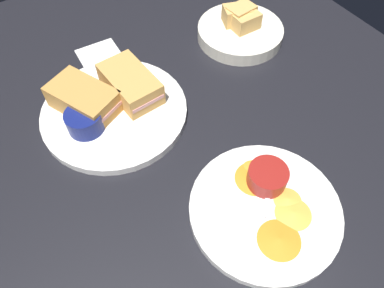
% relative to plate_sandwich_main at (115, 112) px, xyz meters
% --- Properties ---
extents(ground_plane, '(1.10, 1.10, 0.03)m').
position_rel_plate_sandwich_main_xyz_m(ground_plane, '(0.04, 0.10, -0.02)').
color(ground_plane, black).
extents(plate_sandwich_main, '(0.28, 0.28, 0.02)m').
position_rel_plate_sandwich_main_xyz_m(plate_sandwich_main, '(0.00, 0.00, 0.00)').
color(plate_sandwich_main, white).
rests_on(plate_sandwich_main, ground_plane).
extents(sandwich_half_near, '(0.14, 0.09, 0.05)m').
position_rel_plate_sandwich_main_xyz_m(sandwich_half_near, '(-0.02, 0.05, 0.03)').
color(sandwich_half_near, tan).
rests_on(sandwich_half_near, plate_sandwich_main).
extents(sandwich_half_far, '(0.15, 0.12, 0.05)m').
position_rel_plate_sandwich_main_xyz_m(sandwich_half_far, '(-0.03, -0.04, 0.03)').
color(sandwich_half_far, '#C68C42').
rests_on(sandwich_half_far, plate_sandwich_main).
extents(ramekin_dark_sauce, '(0.07, 0.07, 0.04)m').
position_rel_plate_sandwich_main_xyz_m(ramekin_dark_sauce, '(0.01, -0.06, 0.03)').
color(ramekin_dark_sauce, navy).
rests_on(ramekin_dark_sauce, plate_sandwich_main).
extents(spoon_by_dark_ramekin, '(0.04, 0.10, 0.01)m').
position_rel_plate_sandwich_main_xyz_m(spoon_by_dark_ramekin, '(-0.00, -0.01, 0.01)').
color(spoon_by_dark_ramekin, silver).
rests_on(spoon_by_dark_ramekin, plate_sandwich_main).
extents(plate_chips_companion, '(0.25, 0.25, 0.02)m').
position_rel_plate_sandwich_main_xyz_m(plate_chips_companion, '(0.32, 0.11, 0.00)').
color(plate_chips_companion, white).
rests_on(plate_chips_companion, ground_plane).
extents(ramekin_light_gravy, '(0.07, 0.07, 0.03)m').
position_rel_plate_sandwich_main_xyz_m(ramekin_light_gravy, '(0.28, 0.14, 0.03)').
color(ramekin_light_gravy, maroon).
rests_on(ramekin_light_gravy, plate_chips_companion).
extents(spoon_by_gravy_ramekin, '(0.08, 0.08, 0.01)m').
position_rel_plate_sandwich_main_xyz_m(spoon_by_gravy_ramekin, '(0.29, 0.15, 0.01)').
color(spoon_by_gravy_ramekin, silver).
rests_on(spoon_by_gravy_ramekin, plate_chips_companion).
extents(plantain_chip_scatter, '(0.19, 0.13, 0.01)m').
position_rel_plate_sandwich_main_xyz_m(plantain_chip_scatter, '(0.32, 0.13, 0.01)').
color(plantain_chip_scatter, gold).
rests_on(plantain_chip_scatter, plate_chips_companion).
extents(bread_basket_rear, '(0.20, 0.20, 0.07)m').
position_rel_plate_sandwich_main_xyz_m(bread_basket_rear, '(-0.06, 0.35, 0.01)').
color(bread_basket_rear, silver).
rests_on(bread_basket_rear, ground_plane).
extents(paper_napkin_folded, '(0.11, 0.10, 0.00)m').
position_rel_plate_sandwich_main_xyz_m(paper_napkin_folded, '(-0.16, 0.05, -0.01)').
color(paper_napkin_folded, white).
rests_on(paper_napkin_folded, ground_plane).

